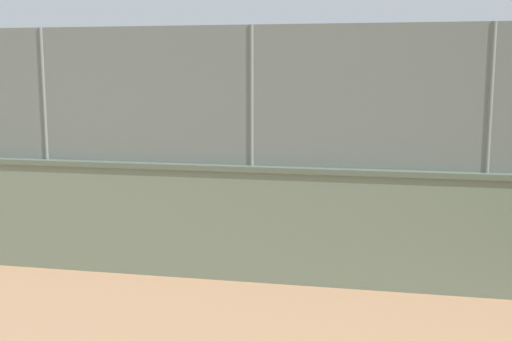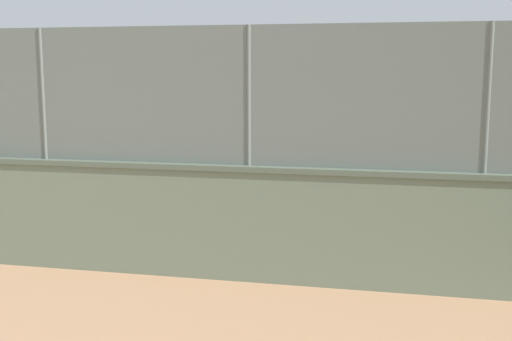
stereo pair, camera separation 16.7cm
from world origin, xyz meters
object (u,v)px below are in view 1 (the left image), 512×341
object	(u,v)px
player_foreground_swinging	(187,173)
player_baseline_waiting	(282,162)
player_crossing_court	(97,181)
sports_ball	(126,226)

from	to	relation	value
player_foreground_swinging	player_baseline_waiting	distance (m)	2.69
player_crossing_court	sports_ball	xyz separation A→B (m)	(-0.75, 0.29, -0.82)
player_crossing_court	sports_ball	bearing A→B (deg)	158.70
player_baseline_waiting	sports_ball	size ratio (longest dim) A/B	10.94
player_foreground_swinging	sports_ball	xyz separation A→B (m)	(0.88, 1.10, -0.91)
player_baseline_waiting	sports_ball	xyz separation A→B (m)	(2.40, 3.31, -0.88)
player_crossing_court	player_baseline_waiting	distance (m)	4.37
sports_ball	player_baseline_waiting	bearing A→B (deg)	-125.94
player_crossing_court	player_baseline_waiting	size ratio (longest dim) A/B	0.94
player_crossing_court	player_foreground_swinging	bearing A→B (deg)	-153.47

